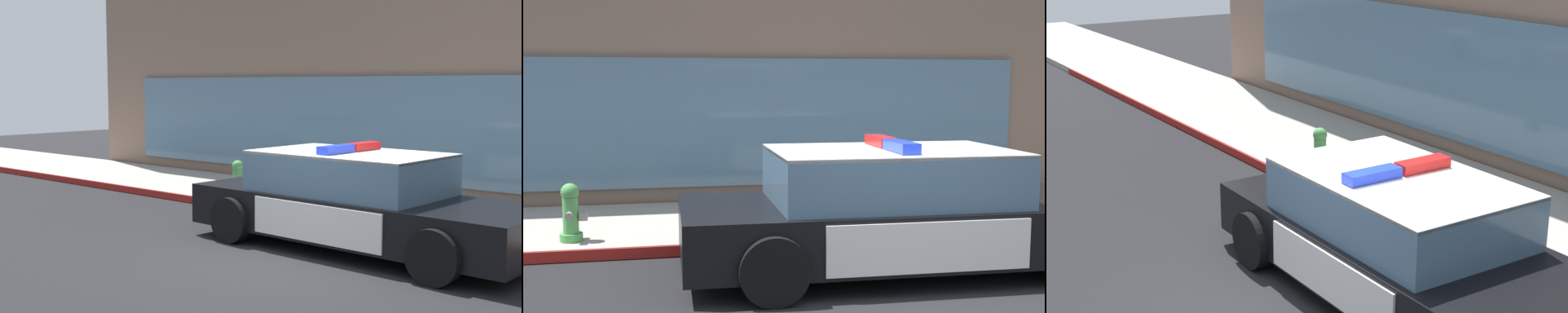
{
  "view_description": "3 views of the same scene",
  "coord_description": "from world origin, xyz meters",
  "views": [
    {
      "loc": [
        5.76,
        -7.29,
        2.34
      ],
      "look_at": [
        -1.77,
        1.32,
        1.15
      ],
      "focal_mm": 48.03,
      "sensor_mm": 36.0,
      "label": 1
    },
    {
      "loc": [
        -2.34,
        -5.92,
        2.12
      ],
      "look_at": [
        -0.76,
        2.04,
        1.2
      ],
      "focal_mm": 45.54,
      "sensor_mm": 36.0,
      "label": 2
    },
    {
      "loc": [
        6.14,
        -4.14,
        3.95
      ],
      "look_at": [
        -2.21,
        1.45,
        0.88
      ],
      "focal_mm": 53.94,
      "sensor_mm": 36.0,
      "label": 3
    }
  ],
  "objects": [
    {
      "name": "police_cruiser",
      "position": [
        0.37,
        0.96,
        0.68
      ],
      "size": [
        5.06,
        2.16,
        1.49
      ],
      "rotation": [
        0.0,
        0.0,
        -0.02
      ],
      "color": "black",
      "rests_on": "ground"
    },
    {
      "name": "curb_red_paint",
      "position": [
        0.0,
        2.02,
        0.08
      ],
      "size": [
        28.8,
        0.04,
        0.14
      ],
      "primitive_type": "cube",
      "color": "maroon",
      "rests_on": "ground"
    },
    {
      "name": "fire_hydrant",
      "position": [
        -3.36,
        2.47,
        0.5
      ],
      "size": [
        0.34,
        0.39,
        0.73
      ],
      "color": "#4C994C",
      "rests_on": "sidewalk"
    },
    {
      "name": "sidewalk",
      "position": [
        0.0,
        3.47,
        0.07
      ],
      "size": [
        48.0,
        2.88,
        0.15
      ],
      "primitive_type": "cube",
      "color": "#A39E93",
      "rests_on": "ground"
    },
    {
      "name": "storefront_building",
      "position": [
        0.01,
        10.15,
        3.74
      ],
      "size": [
        21.62,
        10.48,
        7.49
      ],
      "color": "#7A6051",
      "rests_on": "ground"
    },
    {
      "name": "ground",
      "position": [
        0.0,
        0.0,
        0.0
      ],
      "size": [
        48.0,
        48.0,
        0.0
      ],
      "primitive_type": "plane",
      "color": "black"
    }
  ]
}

